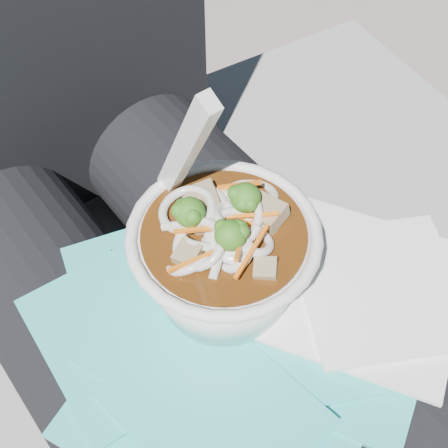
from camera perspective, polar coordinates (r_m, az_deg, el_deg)
stone_ledge at (r=0.90m, az=-6.88°, el=-12.46°), size 1.06×0.62×0.46m
lap at (r=0.57m, az=-1.42°, el=-10.56°), size 0.32×0.48×0.15m
person_body at (r=0.59m, az=-6.85°, el=-3.08°), size 0.34×0.94×1.01m
plastic_bag at (r=0.48m, az=-0.04°, el=-10.08°), size 0.34×0.31×0.02m
napkins at (r=0.49m, az=13.25°, el=-5.82°), size 0.20×0.20×0.01m
udon_bowl at (r=0.44m, az=-0.05°, el=-2.72°), size 0.14×0.14×0.19m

